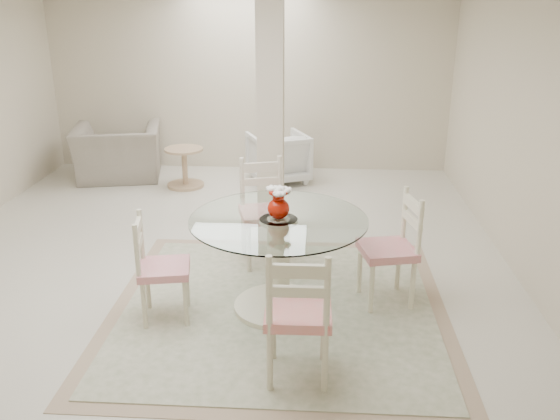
# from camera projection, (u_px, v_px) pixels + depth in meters

# --- Properties ---
(ground) EXTENTS (7.00, 7.00, 0.00)m
(ground) POSITION_uv_depth(u_px,v_px,m) (212.00, 263.00, 6.03)
(ground) COLOR silver
(ground) RESTS_ON ground
(room_shell) EXTENTS (6.02, 7.02, 2.71)m
(room_shell) POSITION_uv_depth(u_px,v_px,m) (204.00, 79.00, 5.39)
(room_shell) COLOR beige
(room_shell) RESTS_ON ground
(column) EXTENTS (0.30, 0.30, 2.70)m
(column) POSITION_uv_depth(u_px,v_px,m) (271.00, 108.00, 6.75)
(column) COLOR beige
(column) RESTS_ON ground
(area_rug) EXTENTS (2.91, 2.91, 0.02)m
(area_rug) POSITION_uv_depth(u_px,v_px,m) (279.00, 309.00, 5.16)
(area_rug) COLOR tan
(area_rug) RESTS_ON ground
(dining_table) EXTENTS (1.47, 1.47, 0.85)m
(dining_table) POSITION_uv_depth(u_px,v_px,m) (278.00, 264.00, 5.01)
(dining_table) COLOR beige
(dining_table) RESTS_ON ground
(red_vase) EXTENTS (0.21, 0.20, 0.28)m
(red_vase) POSITION_uv_depth(u_px,v_px,m) (279.00, 203.00, 4.81)
(red_vase) COLOR #AB1405
(red_vase) RESTS_ON dining_table
(dining_chair_east) EXTENTS (0.53, 0.53, 1.11)m
(dining_chair_east) POSITION_uv_depth(u_px,v_px,m) (396.00, 241.00, 5.10)
(dining_chair_east) COLOR #F7F0CB
(dining_chair_east) RESTS_ON ground
(dining_chair_north) EXTENTS (0.57, 0.57, 1.17)m
(dining_chair_north) POSITION_uv_depth(u_px,v_px,m) (263.00, 204.00, 5.89)
(dining_chair_north) COLOR beige
(dining_chair_north) RESTS_ON ground
(dining_chair_west) EXTENTS (0.48, 0.48, 1.02)m
(dining_chair_west) POSITION_uv_depth(u_px,v_px,m) (155.00, 261.00, 4.83)
(dining_chair_west) COLOR beige
(dining_chair_west) RESTS_ON ground
(dining_chair_south) EXTENTS (0.46, 0.47, 1.14)m
(dining_chair_south) POSITION_uv_depth(u_px,v_px,m) (298.00, 307.00, 4.00)
(dining_chair_south) COLOR beige
(dining_chair_south) RESTS_ON ground
(recliner_taupe) EXTENTS (1.39, 1.27, 0.78)m
(recliner_taupe) POSITION_uv_depth(u_px,v_px,m) (118.00, 153.00, 8.62)
(recliner_taupe) COLOR gray
(recliner_taupe) RESTS_ON ground
(armchair_white) EXTENTS (1.02, 1.03, 0.71)m
(armchair_white) POSITION_uv_depth(u_px,v_px,m) (278.00, 157.00, 8.51)
(armchair_white) COLOR silver
(armchair_white) RESTS_ON ground
(side_table) EXTENTS (0.53, 0.53, 0.55)m
(side_table) POSITION_uv_depth(u_px,v_px,m) (185.00, 169.00, 8.31)
(side_table) COLOR tan
(side_table) RESTS_ON ground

